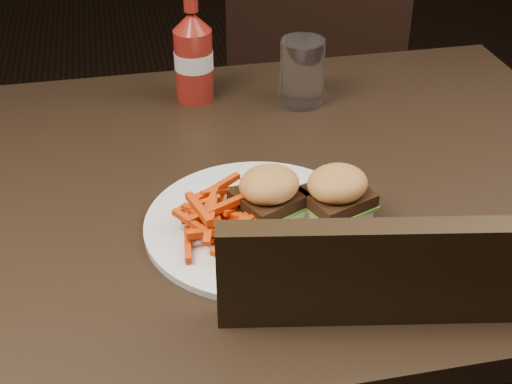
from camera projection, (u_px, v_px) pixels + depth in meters
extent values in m
cube|color=black|center=(228.00, 192.00, 1.05)|extent=(1.20, 0.80, 0.04)
cube|color=black|center=(315.00, 99.00, 1.97)|extent=(0.56, 0.56, 0.04)
cylinder|color=white|center=(258.00, 224.00, 0.94)|extent=(0.30, 0.30, 0.01)
cube|color=beige|center=(269.00, 211.00, 0.94)|extent=(0.10, 0.09, 0.02)
cube|color=beige|center=(335.00, 210.00, 0.94)|extent=(0.09, 0.09, 0.02)
cylinder|color=maroon|center=(194.00, 67.00, 1.23)|extent=(0.09, 0.09, 0.13)
cylinder|color=white|center=(302.00, 73.00, 1.22)|extent=(0.08, 0.08, 0.12)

